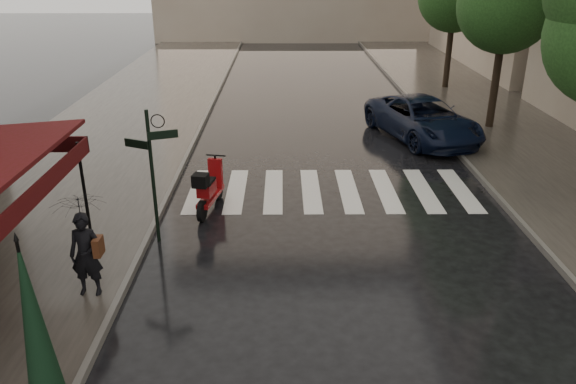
{
  "coord_description": "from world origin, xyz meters",
  "views": [
    {
      "loc": [
        1.67,
        -8.52,
        6.05
      ],
      "look_at": [
        1.77,
        2.56,
        1.4
      ],
      "focal_mm": 35.0,
      "sensor_mm": 36.0,
      "label": 1
    }
  ],
  "objects_px": {
    "pedestrian_with_umbrella": "(80,216)",
    "parked_car": "(423,119)",
    "scooter": "(209,189)",
    "parasol_front": "(33,321)"
  },
  "relations": [
    {
      "from": "parasol_front",
      "to": "pedestrian_with_umbrella",
      "type": "bearing_deg",
      "value": 96.67
    },
    {
      "from": "pedestrian_with_umbrella",
      "to": "parasol_front",
      "type": "relative_size",
      "value": 0.89
    },
    {
      "from": "pedestrian_with_umbrella",
      "to": "parked_car",
      "type": "height_order",
      "value": "pedestrian_with_umbrella"
    },
    {
      "from": "scooter",
      "to": "parasol_front",
      "type": "relative_size",
      "value": 0.7
    },
    {
      "from": "scooter",
      "to": "parked_car",
      "type": "xyz_separation_m",
      "value": [
        6.87,
        6.18,
        0.13
      ]
    },
    {
      "from": "pedestrian_with_umbrella",
      "to": "scooter",
      "type": "relative_size",
      "value": 1.26
    },
    {
      "from": "pedestrian_with_umbrella",
      "to": "parasol_front",
      "type": "xyz_separation_m",
      "value": [
        0.35,
        -2.97,
        -0.15
      ]
    },
    {
      "from": "pedestrian_with_umbrella",
      "to": "parked_car",
      "type": "bearing_deg",
      "value": 50.41
    },
    {
      "from": "pedestrian_with_umbrella",
      "to": "scooter",
      "type": "distance_m",
      "value": 4.54
    },
    {
      "from": "scooter",
      "to": "parasol_front",
      "type": "height_order",
      "value": "parasol_front"
    }
  ]
}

